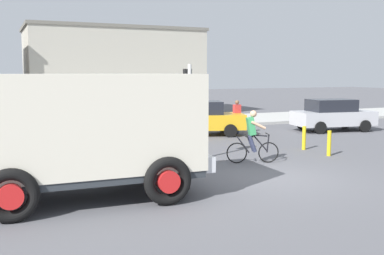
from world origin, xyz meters
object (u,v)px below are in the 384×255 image
(bollard_far, at_px, (304,138))
(truck_foreground, at_px, (85,128))
(car_red_near, at_px, (200,118))
(car_far_side, at_px, (333,115))
(bollard_near, at_px, (329,143))
(traffic_light_pole, at_px, (189,99))
(cyclist, at_px, (253,137))
(car_white_mid, at_px, (5,134))
(pedestrian_near_kerb, at_px, (237,116))

(bollard_far, bearing_deg, truck_foreground, -159.63)
(car_red_near, xyz_separation_m, car_far_side, (6.76, -1.31, 0.00))
(truck_foreground, distance_m, bollard_near, 9.12)
(traffic_light_pole, xyz_separation_m, bollard_far, (4.88, 0.20, -1.62))
(cyclist, height_order, traffic_light_pole, traffic_light_pole)
(bollard_near, bearing_deg, car_red_near, 106.49)
(truck_foreground, height_order, car_far_side, truck_foreground)
(truck_foreground, bearing_deg, car_far_side, 27.77)
(car_far_side, distance_m, bollard_near, 7.16)
(truck_foreground, distance_m, car_white_mid, 6.55)
(truck_foreground, xyz_separation_m, pedestrian_near_kerb, (8.69, 8.19, -0.82))
(truck_foreground, height_order, bollard_far, truck_foreground)
(bollard_near, bearing_deg, bollard_far, 90.00)
(car_white_mid, relative_size, car_far_side, 1.02)
(car_red_near, bearing_deg, cyclist, -100.14)
(car_red_near, height_order, bollard_near, car_red_near)
(pedestrian_near_kerb, bearing_deg, bollard_near, -88.66)
(cyclist, height_order, bollard_far, cyclist)
(cyclist, relative_size, bollard_far, 1.91)
(car_far_side, xyz_separation_m, bollard_far, (-4.80, -3.90, -0.37))
(cyclist, bearing_deg, car_white_mid, 149.15)
(car_red_near, relative_size, car_far_side, 1.03)
(truck_foreground, relative_size, car_white_mid, 1.29)
(truck_foreground, relative_size, car_red_near, 1.28)
(traffic_light_pole, height_order, bollard_far, traffic_light_pole)
(truck_foreground, distance_m, cyclist, 6.07)
(pedestrian_near_kerb, distance_m, bollard_near, 6.33)
(bollard_far, bearing_deg, car_red_near, 110.58)
(car_far_side, relative_size, bollard_far, 4.68)
(bollard_near, bearing_deg, truck_foreground, -167.98)
(car_white_mid, distance_m, bollard_near, 11.36)
(car_far_side, bearing_deg, car_white_mid, -176.66)
(car_red_near, bearing_deg, bollard_far, -69.42)
(car_red_near, height_order, pedestrian_near_kerb, pedestrian_near_kerb)
(car_red_near, xyz_separation_m, bollard_far, (1.96, -5.21, -0.37))
(cyclist, distance_m, bollard_near, 3.16)
(car_far_side, distance_m, bollard_far, 6.19)
(car_far_side, bearing_deg, bollard_far, -140.91)
(cyclist, relative_size, pedestrian_near_kerb, 1.06)
(truck_foreground, xyz_separation_m, traffic_light_pole, (3.95, 3.08, 0.40))
(cyclist, xyz_separation_m, car_far_side, (7.93, 5.27, -0.05))
(car_red_near, distance_m, car_white_mid, 8.79)
(car_white_mid, distance_m, car_far_side, 15.29)
(cyclist, bearing_deg, truck_foreground, -161.50)
(cyclist, distance_m, traffic_light_pole, 2.43)
(bollard_near, distance_m, bollard_far, 1.40)
(car_white_mid, height_order, bollard_near, car_white_mid)
(car_far_side, relative_size, pedestrian_near_kerb, 2.60)
(truck_foreground, xyz_separation_m, car_far_side, (13.64, 7.18, -0.85))
(cyclist, bearing_deg, bollard_far, 23.66)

